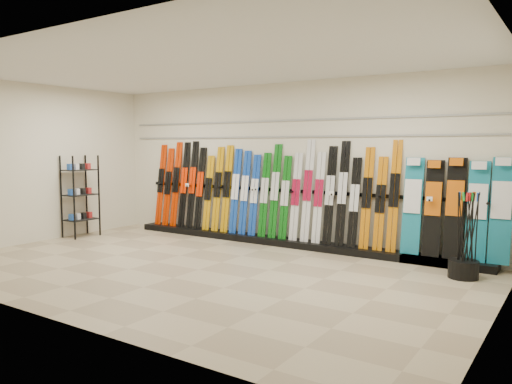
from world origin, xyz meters
The scene contains 13 objects.
floor centered at (0.00, 0.00, 0.00)m, with size 8.00×8.00×0.00m, color #9C886B.
back_wall centered at (0.00, 2.50, 1.50)m, with size 8.00×8.00×0.00m, color beige.
left_wall centered at (-4.00, 0.00, 1.50)m, with size 5.00×5.00×0.00m, color beige.
right_wall centered at (4.00, 0.00, 1.50)m, with size 5.00×5.00×0.00m, color beige.
ceiling centered at (0.00, 0.00, 3.00)m, with size 8.00×8.00×0.00m, color silver.
ski_rack_base centered at (0.22, 2.28, 0.06)m, with size 8.00×0.40×0.12m, color black.
skis centered at (-0.47, 2.35, 0.96)m, with size 5.37×0.29×1.83m.
snowboards centered at (3.10, 2.36, 0.88)m, with size 1.58×0.24×1.55m.
accessory_rack centered at (-3.75, 0.79, 0.82)m, with size 0.40×0.60×1.64m, color black.
pole_bin centered at (3.37, 1.67, 0.12)m, with size 0.41×0.41×0.25m, color black.
ski_poles centered at (3.41, 1.69, 0.61)m, with size 0.28×0.29×1.18m.
slatwall_rail_0 centered at (0.00, 2.48, 2.00)m, with size 7.60×0.02×0.03m, color gray.
slatwall_rail_1 centered at (0.00, 2.48, 2.30)m, with size 7.60×0.02×0.03m, color gray.
Camera 1 is at (4.72, -5.59, 1.83)m, focal length 35.00 mm.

